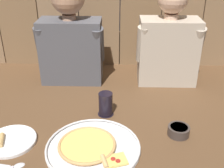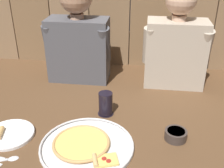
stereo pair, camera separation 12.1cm
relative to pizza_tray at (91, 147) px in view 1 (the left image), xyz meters
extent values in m
plane|color=brown|center=(0.11, 0.16, -0.01)|extent=(3.20, 3.20, 0.00)
cylinder|color=silver|center=(0.01, 0.00, -0.01)|extent=(0.41, 0.41, 0.01)
torus|color=silver|center=(0.01, 0.00, 0.00)|extent=(0.41, 0.41, 0.01)
cylinder|color=#B23823|center=(-0.02, 0.01, 0.00)|extent=(0.24, 0.24, 0.00)
cylinder|color=#EFC660|center=(-0.02, 0.01, 0.00)|extent=(0.23, 0.23, 0.01)
torus|color=tan|center=(-0.02, 0.01, 0.00)|extent=(0.25, 0.25, 0.01)
cube|color=#EFC660|center=(0.10, -0.08, 0.00)|extent=(0.11, 0.09, 0.01)
cylinder|color=tan|center=(0.06, -0.10, 0.01)|extent=(0.04, 0.07, 0.02)
cylinder|color=#A3281E|center=(0.12, -0.09, 0.01)|extent=(0.02, 0.02, 0.00)
cylinder|color=#A3281E|center=(0.09, -0.08, 0.01)|extent=(0.02, 0.02, 0.00)
cylinder|color=white|center=(-0.36, 0.03, 0.00)|extent=(0.22, 0.22, 0.01)
torus|color=white|center=(-0.36, 0.03, 0.00)|extent=(0.22, 0.22, 0.01)
cylinder|color=tan|center=(-0.39, 0.02, 0.01)|extent=(0.04, 0.08, 0.02)
cylinder|color=black|center=(0.05, 0.27, -0.01)|extent=(0.08, 0.08, 0.01)
cylinder|color=black|center=(0.05, 0.27, 0.05)|extent=(0.07, 0.07, 0.11)
cylinder|color=#3D332D|center=(0.39, 0.11, 0.01)|extent=(0.10, 0.10, 0.04)
cylinder|color=#B23823|center=(0.39, 0.11, 0.02)|extent=(0.08, 0.08, 0.02)
cube|color=silver|center=(-0.34, -0.12, -0.01)|extent=(0.06, 0.03, 0.00)
ellipsoid|color=silver|center=(-0.28, -0.11, -0.01)|extent=(0.05, 0.04, 0.01)
cube|color=#4C4C51|center=(-0.18, 0.66, 0.18)|extent=(0.37, 0.18, 0.39)
cylinder|color=tan|center=(-0.18, 0.66, 0.39)|extent=(0.08, 0.08, 0.03)
cylinder|color=#4C4C51|center=(-0.34, 0.62, 0.24)|extent=(0.08, 0.12, 0.22)
cylinder|color=#4C4C51|center=(-0.01, 0.62, 0.24)|extent=(0.08, 0.13, 0.23)
cube|color=#B2A38E|center=(0.41, 0.66, 0.19)|extent=(0.35, 0.18, 0.40)
cylinder|color=#DBAD8E|center=(0.41, 0.66, 0.40)|extent=(0.08, 0.08, 0.03)
cylinder|color=#B2A38E|center=(0.25, 0.62, 0.25)|extent=(0.08, 0.12, 0.23)
cylinder|color=#B2A38E|center=(0.56, 0.62, 0.25)|extent=(0.08, 0.13, 0.23)
camera|label=1|loc=(0.12, -0.93, 0.78)|focal=44.50mm
camera|label=2|loc=(0.24, -0.92, 0.78)|focal=44.50mm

